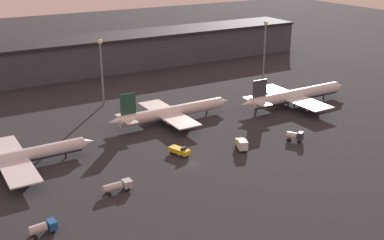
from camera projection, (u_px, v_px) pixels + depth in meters
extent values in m
plane|color=#26262B|center=(193.00, 164.00, 129.04)|extent=(600.00, 600.00, 0.00)
cube|color=#3D424C|center=(72.00, 59.00, 213.02)|extent=(235.80, 21.06, 14.44)
cube|color=black|center=(70.00, 41.00, 210.29)|extent=(235.80, 23.06, 1.20)
cylinder|color=silver|center=(19.00, 156.00, 125.61)|extent=(34.93, 3.89, 3.50)
cylinder|color=#333842|center=(19.00, 159.00, 125.83)|extent=(33.18, 3.35, 2.97)
cone|color=silver|center=(87.00, 142.00, 134.51)|extent=(4.23, 3.37, 3.32)
cube|color=silver|center=(12.00, 159.00, 124.93)|extent=(8.07, 33.29, 0.36)
cylinder|color=gray|center=(10.00, 150.00, 133.33)|extent=(3.87, 1.97, 1.92)
cylinder|color=gray|center=(25.00, 177.00, 118.38)|extent=(3.87, 1.97, 1.92)
cylinder|color=black|center=(66.00, 155.00, 132.37)|extent=(0.50, 0.50, 1.57)
cylinder|color=black|center=(12.00, 165.00, 126.79)|extent=(0.50, 0.50, 1.57)
cylinder|color=black|center=(14.00, 169.00, 124.53)|extent=(0.50, 0.50, 1.57)
cylinder|color=white|center=(173.00, 111.00, 158.58)|extent=(37.79, 4.09, 3.66)
cylinder|color=#ADB2B7|center=(173.00, 113.00, 158.81)|extent=(35.89, 3.52, 3.11)
cone|color=white|center=(223.00, 101.00, 168.19)|extent=(4.43, 3.52, 3.48)
cone|color=white|center=(116.00, 121.00, 148.79)|extent=(5.52, 3.17, 3.11)
cube|color=#1E4738|center=(128.00, 104.00, 149.13)|extent=(5.13, 0.46, 6.80)
cube|color=white|center=(127.00, 119.00, 150.40)|extent=(3.78, 10.66, 0.24)
cube|color=white|center=(168.00, 113.00, 157.84)|extent=(8.38, 29.58, 0.36)
cylinder|color=gray|center=(160.00, 109.00, 165.46)|extent=(4.05, 2.06, 2.01)
cylinder|color=gray|center=(184.00, 124.00, 152.18)|extent=(4.05, 2.06, 2.01)
cylinder|color=black|center=(207.00, 112.00, 165.86)|extent=(0.50, 0.50, 1.65)
cylinder|color=black|center=(166.00, 118.00, 159.78)|extent=(0.50, 0.50, 1.65)
cylinder|color=black|center=(170.00, 121.00, 157.42)|extent=(0.50, 0.50, 1.65)
cylinder|color=silver|center=(296.00, 95.00, 174.05)|extent=(40.44, 4.56, 4.10)
cylinder|color=#333842|center=(296.00, 97.00, 174.30)|extent=(38.41, 3.92, 3.49)
cone|color=silver|center=(338.00, 86.00, 184.36)|extent=(4.97, 3.96, 3.90)
cone|color=silver|center=(248.00, 104.00, 163.54)|extent=(6.20, 3.56, 3.49)
cube|color=#333842|center=(260.00, 88.00, 164.12)|extent=(5.75, 0.47, 6.01)
cube|color=silver|center=(257.00, 101.00, 165.29)|extent=(4.24, 11.81, 0.24)
cube|color=silver|center=(292.00, 97.00, 173.26)|extent=(9.40, 32.79, 0.36)
cylinder|color=gray|center=(277.00, 94.00, 181.68)|extent=(4.54, 2.31, 2.26)
cylinder|color=gray|center=(312.00, 107.00, 166.96)|extent=(4.54, 2.31, 2.26)
cylinder|color=black|center=(324.00, 97.00, 181.89)|extent=(0.50, 0.50, 1.85)
cylinder|color=black|center=(288.00, 102.00, 175.44)|extent=(0.50, 0.50, 1.85)
cylinder|color=black|center=(294.00, 105.00, 172.80)|extent=(0.50, 0.50, 1.85)
cube|color=#9EA3A8|center=(127.00, 183.00, 115.28)|extent=(2.10, 2.45, 1.75)
cylinder|color=#B7B7BC|center=(112.00, 187.00, 113.39)|extent=(4.58, 1.95, 1.85)
cylinder|color=black|center=(125.00, 186.00, 116.26)|extent=(0.91, 0.62, 0.90)
cylinder|color=black|center=(128.00, 189.00, 114.81)|extent=(0.91, 0.62, 0.90)
cylinder|color=black|center=(107.00, 191.00, 113.97)|extent=(0.91, 0.62, 0.90)
cylinder|color=black|center=(110.00, 195.00, 112.52)|extent=(0.91, 0.62, 0.90)
cube|color=gold|center=(240.00, 142.00, 139.07)|extent=(2.88, 2.38, 1.87)
cube|color=silver|center=(242.00, 145.00, 136.30)|extent=(3.50, 3.97, 2.49)
cylinder|color=black|center=(237.00, 146.00, 139.21)|extent=(0.90, 1.06, 0.90)
cylinder|color=black|center=(243.00, 146.00, 139.48)|extent=(0.90, 1.06, 0.90)
cylinder|color=black|center=(240.00, 151.00, 136.05)|extent=(0.90, 1.06, 0.90)
cylinder|color=black|center=(246.00, 150.00, 136.32)|extent=(0.90, 1.06, 0.90)
cube|color=#195199|center=(52.00, 224.00, 98.60)|extent=(1.77, 2.64, 1.76)
cylinder|color=#B7B7BC|center=(38.00, 229.00, 97.01)|extent=(3.62, 2.14, 1.86)
cylinder|color=black|center=(50.00, 227.00, 99.60)|extent=(0.95, 0.70, 0.90)
cylinder|color=black|center=(53.00, 232.00, 98.15)|extent=(0.95, 0.70, 0.90)
cylinder|color=black|center=(33.00, 233.00, 97.67)|extent=(0.95, 0.70, 0.90)
cylinder|color=black|center=(36.00, 237.00, 96.22)|extent=(0.95, 0.70, 0.90)
cube|color=#282D38|center=(300.00, 136.00, 142.19)|extent=(2.66, 2.41, 2.49)
cylinder|color=#B7B7BC|center=(292.00, 135.00, 143.35)|extent=(3.40, 3.69, 2.05)
cylinder|color=black|center=(300.00, 140.00, 143.52)|extent=(0.97, 1.06, 0.90)
cylinder|color=black|center=(299.00, 142.00, 142.09)|extent=(0.97, 1.06, 0.90)
cylinder|color=black|center=(290.00, 138.00, 144.84)|extent=(0.97, 1.06, 0.90)
cylinder|color=black|center=(288.00, 140.00, 143.41)|extent=(0.97, 1.06, 0.90)
cube|color=gold|center=(179.00, 150.00, 134.01)|extent=(4.49, 6.70, 1.26)
cube|color=black|center=(184.00, 149.00, 132.72)|extent=(1.90, 1.26, 0.80)
cylinder|color=black|center=(187.00, 154.00, 133.82)|extent=(0.90, 1.06, 0.90)
cylinder|color=black|center=(183.00, 156.00, 132.45)|extent=(0.90, 1.06, 0.90)
cylinder|color=black|center=(176.00, 150.00, 136.20)|extent=(0.90, 1.06, 0.90)
cylinder|color=black|center=(172.00, 153.00, 134.84)|extent=(0.90, 1.06, 0.90)
cylinder|color=slate|center=(102.00, 75.00, 172.07)|extent=(0.70, 0.70, 22.58)
sphere|color=beige|center=(100.00, 42.00, 167.92)|extent=(1.80, 1.80, 1.80)
cylinder|color=slate|center=(264.00, 52.00, 206.56)|extent=(0.70, 0.70, 23.23)
sphere|color=beige|center=(266.00, 23.00, 202.30)|extent=(1.80, 1.80, 1.80)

